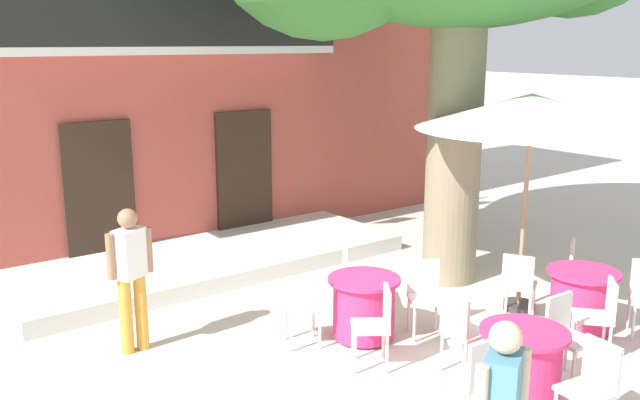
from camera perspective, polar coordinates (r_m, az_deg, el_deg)
ground_plane at (r=7.83m, az=3.17°, el=-13.35°), size 120.00×120.00×0.00m
building_facade at (r=13.23m, az=-16.22°, el=13.74°), size 13.00×5.09×7.50m
entrance_step_platform at (r=10.93m, az=-9.13°, el=-4.98°), size 6.15×2.21×0.25m
cafe_table_near_tree at (r=7.16m, az=16.47°, el=-13.05°), size 0.86×0.86×0.76m
cafe_chair_near_tree_0 at (r=7.70m, az=19.74°, el=-10.29°), size 0.42×0.42×0.91m
cafe_chair_near_tree_1 at (r=7.49m, az=11.65°, el=-10.41°), size 0.42×0.42×0.91m
cafe_chair_near_tree_2 at (r=6.54m, az=12.73°, el=-14.09°), size 0.42×0.42×0.91m
cafe_chair_near_tree_3 at (r=6.72m, az=21.68°, el=-13.99°), size 0.45×0.45×0.91m
cafe_table_middle at (r=9.07m, az=20.91°, el=-7.73°), size 0.86×0.86×0.76m
cafe_chair_middle_0 at (r=9.74m, az=20.74°, el=-5.44°), size 0.55×0.55×0.91m
cafe_chair_middle_1 at (r=9.01m, az=16.17°, el=-6.58°), size 0.54×0.54×0.91m
cafe_chair_middle_2 at (r=8.35m, az=22.27°, el=-8.66°), size 0.56×0.56×0.91m
cafe_table_front at (r=8.27m, az=3.66°, el=-8.87°), size 0.86×0.86×0.76m
cafe_chair_front_0 at (r=8.92m, az=2.76°, el=-6.26°), size 0.56×0.56×0.91m
cafe_chair_front_1 at (r=7.98m, az=-1.37°, el=-8.65°), size 0.53×0.53×0.91m
cafe_chair_front_2 at (r=7.54m, az=4.77°, el=-10.02°), size 0.56×0.56×0.91m
cafe_chair_front_3 at (r=8.42m, az=8.71°, el=-7.59°), size 0.55×0.55×0.91m
cafe_umbrella at (r=9.03m, az=17.16°, el=6.97°), size 2.90×2.90×2.85m
pedestrian_mid_plaza at (r=8.02m, az=-15.44°, el=-5.78°), size 0.53×0.34×1.68m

